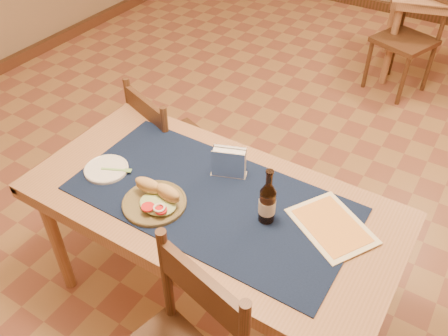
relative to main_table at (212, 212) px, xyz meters
The scene contains 11 objects.
main_table is the anchor object (origin of this frame).
placemat 0.09m from the main_table, ahead, with size 1.20×0.60×0.01m, color #0E1936.
baseboard 1.01m from the main_table, 90.00° to the left, with size 6.00×7.00×0.10m.
chair_main_far 0.78m from the main_table, 140.68° to the left, with size 0.52×0.52×0.89m.
chair_back_near 2.68m from the main_table, 86.45° to the left, with size 0.53×0.53×0.90m.
sandwich_plate 0.26m from the main_table, 137.91° to the right, with size 0.27×0.27×0.10m.
side_plate 0.52m from the main_table, 168.51° to the right, with size 0.20×0.20×0.02m.
fork 0.46m from the main_table, 169.43° to the right, with size 0.13×0.08×0.00m.
beer_bottle 0.31m from the main_table, ahead, with size 0.07×0.07×0.26m.
napkin_holder 0.23m from the main_table, 95.96° to the left, with size 0.17×0.11×0.14m.
menu_card 0.52m from the main_table, 13.25° to the left, with size 0.40×0.37×0.01m.
Camera 1 is at (0.81, -2.00, 2.15)m, focal length 38.00 mm.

